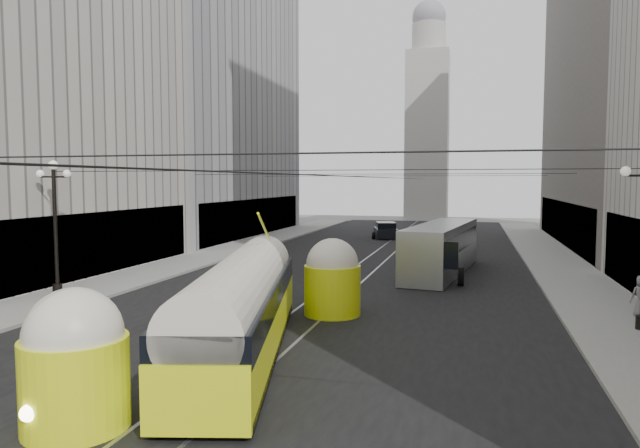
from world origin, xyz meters
The scene contains 13 objects.
road centered at (0.00, 32.50, 0.00)m, with size 20.00×85.00×0.02m, color black.
sidewalk_left centered at (-12.00, 36.00, 0.07)m, with size 4.00×72.00×0.15m, color gray.
sidewalk_right centered at (12.00, 36.00, 0.07)m, with size 4.00×72.00×0.15m, color gray.
rail_left centered at (-0.75, 32.50, 0.00)m, with size 0.12×85.00×0.04m, color gray.
rail_right centered at (0.75, 32.50, 0.00)m, with size 0.12×85.00×0.04m, color gray.
building_left_far centered at (-19.99, 48.00, 14.31)m, with size 12.60×28.60×28.60m.
distant_tower centered at (0.00, 80.00, 14.97)m, with size 6.00×6.00×31.36m.
lamppost_left_mid centered at (-12.60, 18.00, 3.74)m, with size 1.86×0.44×6.37m.
catenary centered at (0.12, 31.49, 5.88)m, with size 25.00×72.00×0.23m.
streetcar centered at (-0.50, 11.85, 1.58)m, with size 5.32×14.52×3.24m.
city_bus centered at (4.80, 29.96, 1.63)m, with size 4.07×12.00×2.98m.
sedan_white_far centered at (5.03, 41.68, 0.58)m, with size 1.81×4.11×1.28m.
sedan_dark_far centered at (-1.63, 50.52, 0.70)m, with size 3.11×5.20×1.53m.
Camera 1 is at (6.53, -4.78, 5.56)m, focal length 32.00 mm.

